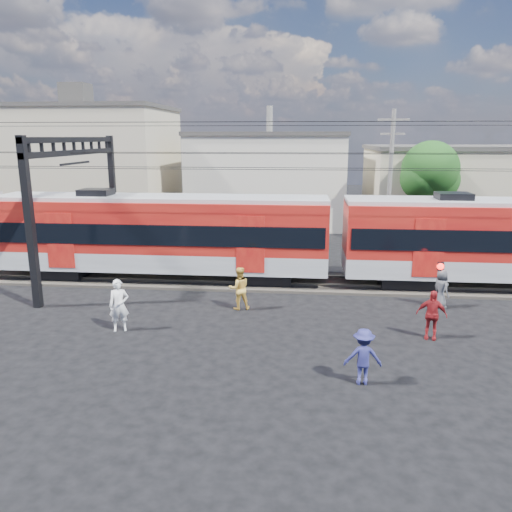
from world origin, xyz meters
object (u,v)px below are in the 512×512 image
object	(u,v)px
pedestrian_c	(363,357)
commuter_train	(166,232)
crossing_signal	(440,276)
pedestrian_a	(119,305)

from	to	relation	value
pedestrian_c	commuter_train	bearing A→B (deg)	-51.16
commuter_train	crossing_signal	xyz separation A→B (m)	(12.27, -2.96, -1.05)
commuter_train	pedestrian_c	distance (m)	13.13
commuter_train	crossing_signal	size ratio (longest dim) A/B	25.84
commuter_train	pedestrian_a	size ratio (longest dim) A/B	26.07
pedestrian_c	crossing_signal	size ratio (longest dim) A/B	0.86
pedestrian_c	crossing_signal	world-z (taller)	crossing_signal
commuter_train	pedestrian_c	bearing A→B (deg)	-49.78
commuter_train	pedestrian_a	distance (m)	6.83
commuter_train	pedestrian_c	world-z (taller)	commuter_train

